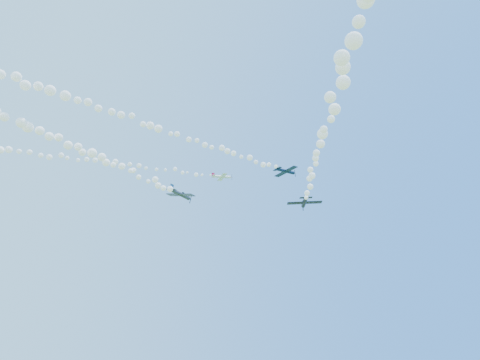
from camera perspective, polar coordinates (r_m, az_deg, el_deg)
plane_white at (r=115.96m, az=-2.57°, el=0.47°), size 6.19×6.57×1.68m
smoke_trail_white at (r=113.74m, az=-23.77°, el=3.01°), size 77.23×27.77×2.70m
plane_navy at (r=100.62m, az=6.52°, el=1.26°), size 6.92×7.12×1.85m
smoke_trail_navy at (r=81.74m, az=-14.49°, el=8.25°), size 74.94×2.86×2.71m
plane_grey at (r=98.48m, az=-8.46°, el=-2.02°), size 7.93×8.29×2.57m
smoke_trail_grey at (r=78.50m, az=-26.05°, el=6.12°), size 62.77×24.56×3.52m
plane_black at (r=81.65m, az=9.15°, el=-3.13°), size 6.27×5.96×1.78m
smoke_trail_black at (r=47.62m, az=14.09°, el=13.76°), size 47.45×58.11×2.75m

